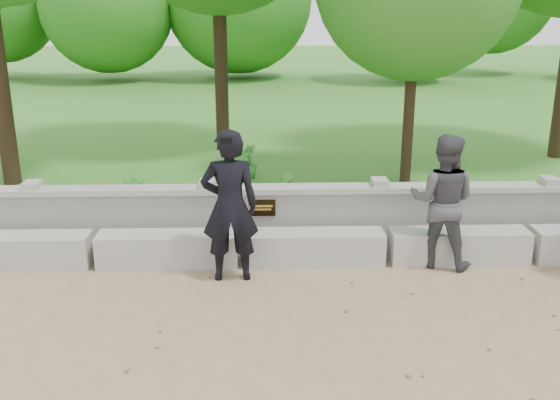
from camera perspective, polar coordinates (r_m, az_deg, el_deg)
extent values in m
plane|color=#9A805E|center=(6.95, -3.97, -11.98)|extent=(80.00, 80.00, 0.00)
cube|color=#2A721C|center=(20.32, -2.56, 8.09)|extent=(40.00, 22.00, 0.25)
cube|color=#AEACA4|center=(9.17, -22.69, -4.30)|extent=(1.90, 0.45, 0.45)
cube|color=#AEACA4|center=(8.66, -10.20, -4.43)|extent=(1.90, 0.45, 0.45)
cube|color=#AEACA4|center=(8.59, 3.15, -4.35)|extent=(1.90, 0.45, 0.45)
cube|color=#AEACA4|center=(8.98, 16.00, -4.04)|extent=(1.90, 0.45, 0.45)
cube|color=#A4A19A|center=(9.16, -3.44, -1.72)|extent=(12.50, 0.25, 0.82)
cube|color=#AEACA4|center=(9.02, -3.50, 0.98)|extent=(12.50, 0.35, 0.08)
cube|color=black|center=(8.95, -1.57, -0.72)|extent=(0.36, 0.02, 0.24)
imported|color=black|center=(7.87, -4.62, -0.55)|extent=(0.75, 0.51, 1.98)
cube|color=black|center=(7.25, -4.94, 5.44)|extent=(0.14, 0.03, 0.07)
imported|color=#424247|center=(8.58, 14.63, -0.09)|extent=(1.07, 0.97, 1.82)
cylinder|color=#382619|center=(14.06, -5.45, 13.36)|extent=(0.29, 0.29, 4.37)
cylinder|color=#382619|center=(11.55, 11.76, 8.61)|extent=(0.20, 0.20, 2.92)
imported|color=#347E2B|center=(9.96, -13.11, 0.46)|extent=(0.41, 0.36, 0.66)
imported|color=#347E2B|center=(9.78, 0.38, 0.54)|extent=(0.37, 0.42, 0.64)
imported|color=#347E2B|center=(11.84, -2.94, 3.54)|extent=(0.47, 0.48, 0.65)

